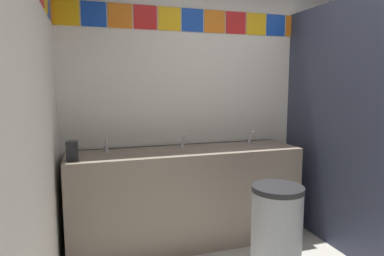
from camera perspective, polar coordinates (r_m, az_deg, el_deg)
wall_back at (r=3.57m, az=8.71°, el=6.48°), size 3.67×0.09×2.84m
wall_side at (r=1.54m, az=-28.62°, el=4.42°), size 0.09×3.31×2.84m
vanity_counter at (r=3.18m, az=-1.00°, el=-11.36°), size 2.12×0.56×0.89m
faucet_left at (r=3.02m, az=-14.49°, el=-3.11°), size 0.04×0.10×0.14m
faucet_center at (r=3.14m, az=-1.49°, el=-2.48°), size 0.04×0.10×0.14m
faucet_right at (r=3.40m, az=10.03°, el=-1.82°), size 0.04×0.10×0.14m
soap_dispenser at (r=2.77m, az=-19.87°, el=-3.72°), size 0.09×0.09×0.16m
stall_divider at (r=3.19m, az=28.48°, el=-0.18°), size 0.92×1.44×2.22m
toilet at (r=4.04m, az=26.55°, el=-10.28°), size 0.39×0.49×0.74m
trash_bin at (r=2.69m, az=14.26°, el=-17.22°), size 0.38×0.38×0.74m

